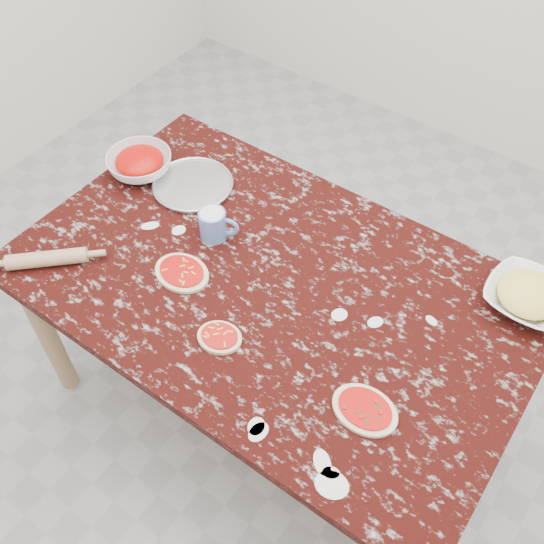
{
  "coord_description": "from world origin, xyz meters",
  "views": [
    {
      "loc": [
        0.71,
        -0.98,
        2.24
      ],
      "look_at": [
        0.0,
        0.0,
        0.8
      ],
      "focal_mm": 40.86,
      "sensor_mm": 36.0,
      "label": 1
    }
  ],
  "objects_px": {
    "pizza_tray": "(193,185)",
    "sauce_bowl": "(140,164)",
    "cheese_bowl": "(527,298)",
    "worktable": "(272,299)",
    "rolling_pin": "(47,259)",
    "flour_mug": "(214,224)"
  },
  "relations": [
    {
      "from": "worktable",
      "to": "pizza_tray",
      "type": "relative_size",
      "value": 5.67
    },
    {
      "from": "worktable",
      "to": "rolling_pin",
      "type": "relative_size",
      "value": 6.41
    },
    {
      "from": "worktable",
      "to": "pizza_tray",
      "type": "bearing_deg",
      "value": 158.43
    },
    {
      "from": "pizza_tray",
      "to": "flour_mug",
      "type": "relative_size",
      "value": 2.19
    },
    {
      "from": "worktable",
      "to": "pizza_tray",
      "type": "distance_m",
      "value": 0.53
    },
    {
      "from": "worktable",
      "to": "rolling_pin",
      "type": "distance_m",
      "value": 0.72
    },
    {
      "from": "cheese_bowl",
      "to": "pizza_tray",
      "type": "bearing_deg",
      "value": -170.85
    },
    {
      "from": "pizza_tray",
      "to": "sauce_bowl",
      "type": "relative_size",
      "value": 1.21
    },
    {
      "from": "cheese_bowl",
      "to": "rolling_pin",
      "type": "distance_m",
      "value": 1.48
    },
    {
      "from": "sauce_bowl",
      "to": "cheese_bowl",
      "type": "bearing_deg",
      "value": 9.83
    },
    {
      "from": "pizza_tray",
      "to": "cheese_bowl",
      "type": "xyz_separation_m",
      "value": [
        1.15,
        0.19,
        0.02
      ]
    },
    {
      "from": "flour_mug",
      "to": "sauce_bowl",
      "type": "bearing_deg",
      "value": 167.72
    },
    {
      "from": "sauce_bowl",
      "to": "rolling_pin",
      "type": "height_order",
      "value": "sauce_bowl"
    },
    {
      "from": "worktable",
      "to": "sauce_bowl",
      "type": "relative_size",
      "value": 6.87
    },
    {
      "from": "cheese_bowl",
      "to": "rolling_pin",
      "type": "relative_size",
      "value": 0.99
    },
    {
      "from": "worktable",
      "to": "cheese_bowl",
      "type": "relative_size",
      "value": 6.5
    },
    {
      "from": "pizza_tray",
      "to": "sauce_bowl",
      "type": "distance_m",
      "value": 0.21
    },
    {
      "from": "flour_mug",
      "to": "cheese_bowl",
      "type": "bearing_deg",
      "value": 19.27
    },
    {
      "from": "worktable",
      "to": "pizza_tray",
      "type": "height_order",
      "value": "pizza_tray"
    },
    {
      "from": "flour_mug",
      "to": "rolling_pin",
      "type": "bearing_deg",
      "value": -130.9
    },
    {
      "from": "pizza_tray",
      "to": "sauce_bowl",
      "type": "height_order",
      "value": "sauce_bowl"
    },
    {
      "from": "worktable",
      "to": "cheese_bowl",
      "type": "distance_m",
      "value": 0.77
    }
  ]
}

